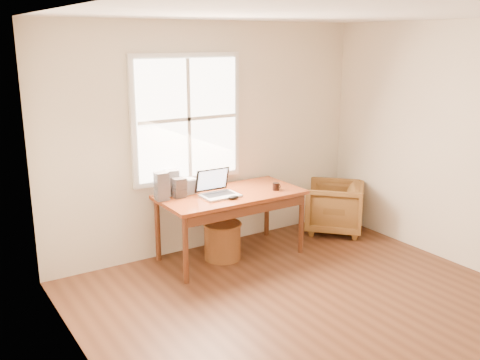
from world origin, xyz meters
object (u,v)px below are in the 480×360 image
object	(u,v)px
armchair	(334,207)
coffee_mug	(276,187)
laptop	(220,184)
desk	(231,195)
wicker_stool	(222,241)
cd_stack_a	(172,182)

from	to	relation	value
armchair	coffee_mug	world-z (taller)	coffee_mug
laptop	coffee_mug	xyz separation A→B (m)	(0.66, -0.12, -0.10)
desk	coffee_mug	bearing A→B (deg)	-19.94
desk	coffee_mug	world-z (taller)	coffee_mug
desk	coffee_mug	distance (m)	0.53
armchair	laptop	xyz separation A→B (m)	(-1.72, -0.05, 0.57)
wicker_stool	laptop	xyz separation A→B (m)	(-0.06, -0.06, 0.69)
laptop	cd_stack_a	size ratio (longest dim) A/B	1.42
desk	cd_stack_a	bearing A→B (deg)	152.86
armchair	desk	bearing A→B (deg)	-44.07
desk	wicker_stool	world-z (taller)	desk
desk	cd_stack_a	world-z (taller)	cd_stack_a
armchair	wicker_stool	distance (m)	1.66
laptop	cd_stack_a	xyz separation A→B (m)	(-0.40, 0.35, -0.00)
laptop	cd_stack_a	distance (m)	0.54
coffee_mug	cd_stack_a	world-z (taller)	cd_stack_a
armchair	cd_stack_a	xyz separation A→B (m)	(-2.12, 0.30, 0.57)
coffee_mug	armchair	bearing A→B (deg)	21.28
cd_stack_a	armchair	bearing A→B (deg)	-8.02
wicker_stool	coffee_mug	bearing A→B (deg)	-16.51
coffee_mug	cd_stack_a	distance (m)	1.17
cd_stack_a	coffee_mug	bearing A→B (deg)	-23.91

